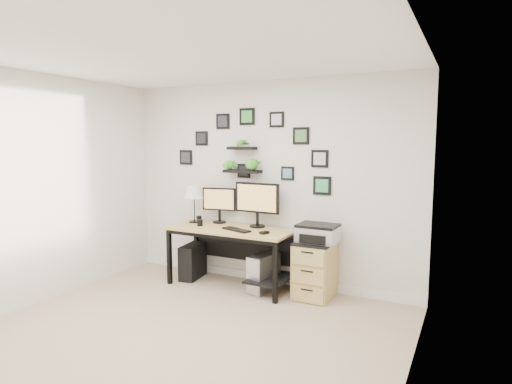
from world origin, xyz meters
The scene contains 14 objects.
room centered at (0.00, 1.98, 0.05)m, with size 4.00×4.00×4.00m.
desk centered at (-0.27, 1.67, 0.63)m, with size 1.60×0.70×0.75m.
monitor_left centered at (-0.63, 1.86, 1.03)m, with size 0.46×0.21×0.47m.
monitor_right centered at (-0.04, 1.83, 1.09)m, with size 0.61×0.20×0.57m.
keyboard centered at (-0.18, 1.53, 0.76)m, with size 0.41×0.13×0.02m, color black.
mouse centered at (0.22, 1.50, 0.77)m, with size 0.07×0.10×0.03m, color black.
table_lamp centered at (-0.95, 1.74, 1.15)m, with size 0.24×0.24×0.50m.
mug centered at (-0.74, 1.56, 0.79)m, with size 0.07×0.07×0.08m, color black.
pen_cup centered at (-0.89, 1.76, 0.80)m, with size 0.07×0.07×0.09m, color black.
pc_tower_black centered at (-0.94, 1.67, 0.23)m, with size 0.20×0.46×0.46m, color black.
pc_tower_grey centered at (0.14, 1.65, 0.23)m, with size 0.27×0.49×0.46m.
file_cabinet centered at (0.77, 1.72, 0.34)m, with size 0.43×0.53×0.67m.
printer centered at (0.80, 1.72, 0.77)m, with size 0.46×0.38×0.21m.
wall_decor centered at (-0.23, 1.93, 1.68)m, with size 2.22×0.18×1.07m.
Camera 1 is at (2.37, -2.95, 1.82)m, focal length 30.00 mm.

